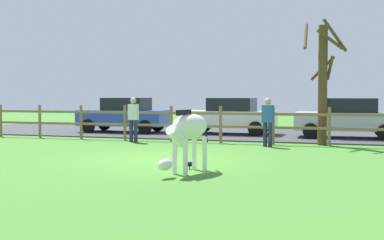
{
  "coord_description": "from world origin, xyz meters",
  "views": [
    {
      "loc": [
        5.02,
        -12.81,
        1.74
      ],
      "look_at": [
        0.47,
        1.35,
        1.0
      ],
      "focal_mm": 47.71,
      "sensor_mm": 36.0,
      "label": 1
    }
  ],
  "objects_px": {
    "visitor_left_of_tree": "(133,118)",
    "parked_car_silver": "(348,118)",
    "crow_on_grass": "(190,164)",
    "visitor_right_of_tree": "(268,120)",
    "parked_car_blue": "(124,115)",
    "zebra": "(188,131)",
    "parked_car_white": "(229,116)",
    "bare_tree": "(323,80)"
  },
  "relations": [
    {
      "from": "zebra",
      "to": "visitor_left_of_tree",
      "type": "relative_size",
      "value": 1.16
    },
    {
      "from": "crow_on_grass",
      "to": "parked_car_silver",
      "type": "height_order",
      "value": "parked_car_silver"
    },
    {
      "from": "bare_tree",
      "to": "crow_on_grass",
      "type": "xyz_separation_m",
      "value": [
        -2.58,
        -6.88,
        -2.14
      ]
    },
    {
      "from": "visitor_left_of_tree",
      "to": "visitor_right_of_tree",
      "type": "height_order",
      "value": "same"
    },
    {
      "from": "bare_tree",
      "to": "zebra",
      "type": "relative_size",
      "value": 2.26
    },
    {
      "from": "zebra",
      "to": "parked_car_white",
      "type": "xyz_separation_m",
      "value": [
        -1.65,
        10.77,
        -0.08
      ]
    },
    {
      "from": "visitor_left_of_tree",
      "to": "visitor_right_of_tree",
      "type": "distance_m",
      "value": 4.99
    },
    {
      "from": "parked_car_blue",
      "to": "parked_car_silver",
      "type": "relative_size",
      "value": 1.01
    },
    {
      "from": "parked_car_blue",
      "to": "parked_car_white",
      "type": "relative_size",
      "value": 1.01
    },
    {
      "from": "bare_tree",
      "to": "parked_car_blue",
      "type": "bearing_deg",
      "value": 161.52
    },
    {
      "from": "parked_car_silver",
      "to": "visitor_right_of_tree",
      "type": "relative_size",
      "value": 2.47
    },
    {
      "from": "crow_on_grass",
      "to": "visitor_left_of_tree",
      "type": "xyz_separation_m",
      "value": [
        -4.11,
        5.88,
        0.78
      ]
    },
    {
      "from": "bare_tree",
      "to": "zebra",
      "type": "distance_m",
      "value": 7.92
    },
    {
      "from": "visitor_left_of_tree",
      "to": "parked_car_white",
      "type": "bearing_deg",
      "value": 59.37
    },
    {
      "from": "visitor_left_of_tree",
      "to": "zebra",
      "type": "bearing_deg",
      "value": -56.62
    },
    {
      "from": "crow_on_grass",
      "to": "parked_car_blue",
      "type": "xyz_separation_m",
      "value": [
        -6.36,
        9.87,
        0.72
      ]
    },
    {
      "from": "bare_tree",
      "to": "zebra",
      "type": "height_order",
      "value": "bare_tree"
    },
    {
      "from": "parked_car_white",
      "to": "visitor_right_of_tree",
      "type": "bearing_deg",
      "value": -61.89
    },
    {
      "from": "parked_car_silver",
      "to": "visitor_left_of_tree",
      "type": "bearing_deg",
      "value": -153.01
    },
    {
      "from": "visitor_left_of_tree",
      "to": "bare_tree",
      "type": "bearing_deg",
      "value": 8.46
    },
    {
      "from": "bare_tree",
      "to": "parked_car_white",
      "type": "bearing_deg",
      "value": 140.79
    },
    {
      "from": "bare_tree",
      "to": "visitor_right_of_tree",
      "type": "height_order",
      "value": "bare_tree"
    },
    {
      "from": "bare_tree",
      "to": "visitor_right_of_tree",
      "type": "xyz_separation_m",
      "value": [
        -1.7,
        -1.15,
        -1.36
      ]
    },
    {
      "from": "parked_car_blue",
      "to": "visitor_right_of_tree",
      "type": "relative_size",
      "value": 2.48
    },
    {
      "from": "zebra",
      "to": "bare_tree",
      "type": "bearing_deg",
      "value": 71.65
    },
    {
      "from": "crow_on_grass",
      "to": "visitor_right_of_tree",
      "type": "height_order",
      "value": "visitor_right_of_tree"
    },
    {
      "from": "bare_tree",
      "to": "parked_car_blue",
      "type": "distance_m",
      "value": 9.54
    },
    {
      "from": "visitor_right_of_tree",
      "to": "bare_tree",
      "type": "bearing_deg",
      "value": 34.12
    },
    {
      "from": "parked_car_blue",
      "to": "bare_tree",
      "type": "bearing_deg",
      "value": -18.48
    },
    {
      "from": "zebra",
      "to": "visitor_left_of_tree",
      "type": "height_order",
      "value": "visitor_left_of_tree"
    },
    {
      "from": "bare_tree",
      "to": "visitor_right_of_tree",
      "type": "bearing_deg",
      "value": -145.88
    },
    {
      "from": "visitor_left_of_tree",
      "to": "parked_car_silver",
      "type": "bearing_deg",
      "value": 26.99
    },
    {
      "from": "parked_car_blue",
      "to": "parked_car_silver",
      "type": "xyz_separation_m",
      "value": [
        9.76,
        -0.16,
        0.0
      ]
    },
    {
      "from": "bare_tree",
      "to": "parked_car_silver",
      "type": "height_order",
      "value": "bare_tree"
    },
    {
      "from": "parked_car_silver",
      "to": "bare_tree",
      "type": "bearing_deg",
      "value": -106.11
    },
    {
      "from": "crow_on_grass",
      "to": "visitor_left_of_tree",
      "type": "distance_m",
      "value": 7.22
    },
    {
      "from": "parked_car_silver",
      "to": "visitor_right_of_tree",
      "type": "distance_m",
      "value": 4.71
    },
    {
      "from": "parked_car_white",
      "to": "bare_tree",
      "type": "bearing_deg",
      "value": -39.21
    },
    {
      "from": "bare_tree",
      "to": "zebra",
      "type": "xyz_separation_m",
      "value": [
        -2.46,
        -7.41,
        -1.34
      ]
    },
    {
      "from": "parked_car_silver",
      "to": "visitor_right_of_tree",
      "type": "bearing_deg",
      "value": -122.33
    },
    {
      "from": "parked_car_white",
      "to": "visitor_left_of_tree",
      "type": "height_order",
      "value": "visitor_left_of_tree"
    },
    {
      "from": "zebra",
      "to": "parked_car_blue",
      "type": "relative_size",
      "value": 0.47
    }
  ]
}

